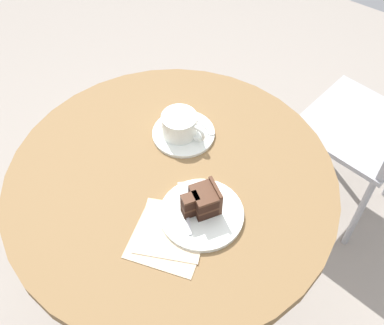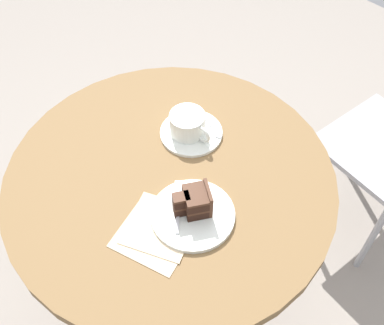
{
  "view_description": "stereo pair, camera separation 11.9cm",
  "coord_description": "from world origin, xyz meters",
  "px_view_note": "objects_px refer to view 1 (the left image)",
  "views": [
    {
      "loc": [
        0.46,
        -0.56,
        1.72
      ],
      "look_at": [
        0.03,
        0.05,
        0.79
      ],
      "focal_mm": 45.0,
      "sensor_mm": 36.0,
      "label": 1
    },
    {
      "loc": [
        0.55,
        -0.48,
        1.72
      ],
      "look_at": [
        0.03,
        0.05,
        0.79
      ],
      "focal_mm": 45.0,
      "sensor_mm": 36.0,
      "label": 2
    }
  ],
  "objects_px": {
    "coffee_cup": "(180,125)",
    "napkin": "(170,234)",
    "cake_plate": "(202,214)",
    "teaspoon": "(205,127)",
    "cake_slice": "(203,201)",
    "saucer": "(184,133)",
    "fork": "(185,201)"
  },
  "relations": [
    {
      "from": "coffee_cup",
      "to": "fork",
      "type": "relative_size",
      "value": 1.08
    },
    {
      "from": "cake_slice",
      "to": "napkin",
      "type": "relative_size",
      "value": 0.44
    },
    {
      "from": "coffee_cup",
      "to": "napkin",
      "type": "distance_m",
      "value": 0.31
    },
    {
      "from": "saucer",
      "to": "napkin",
      "type": "height_order",
      "value": "saucer"
    },
    {
      "from": "teaspoon",
      "to": "cake_plate",
      "type": "bearing_deg",
      "value": -41.59
    },
    {
      "from": "coffee_cup",
      "to": "fork",
      "type": "bearing_deg",
      "value": -51.06
    },
    {
      "from": "teaspoon",
      "to": "cake_plate",
      "type": "xyz_separation_m",
      "value": [
        0.15,
        -0.23,
        -0.01
      ]
    },
    {
      "from": "coffee_cup",
      "to": "cake_plate",
      "type": "xyz_separation_m",
      "value": [
        0.19,
        -0.18,
        -0.04
      ]
    },
    {
      "from": "saucer",
      "to": "fork",
      "type": "relative_size",
      "value": 1.42
    },
    {
      "from": "cake_slice",
      "to": "napkin",
      "type": "height_order",
      "value": "cake_slice"
    },
    {
      "from": "saucer",
      "to": "fork",
      "type": "bearing_deg",
      "value": -53.3
    },
    {
      "from": "cake_slice",
      "to": "fork",
      "type": "bearing_deg",
      "value": -168.3
    },
    {
      "from": "napkin",
      "to": "coffee_cup",
      "type": "bearing_deg",
      "value": 121.65
    },
    {
      "from": "cake_plate",
      "to": "cake_slice",
      "type": "distance_m",
      "value": 0.04
    },
    {
      "from": "cake_plate",
      "to": "teaspoon",
      "type": "bearing_deg",
      "value": 122.35
    },
    {
      "from": "teaspoon",
      "to": "napkin",
      "type": "height_order",
      "value": "teaspoon"
    },
    {
      "from": "saucer",
      "to": "coffee_cup",
      "type": "bearing_deg",
      "value": -132.96
    },
    {
      "from": "teaspoon",
      "to": "cake_slice",
      "type": "distance_m",
      "value": 0.27
    },
    {
      "from": "teaspoon",
      "to": "saucer",
      "type": "bearing_deg",
      "value": -112.5
    },
    {
      "from": "cake_plate",
      "to": "cake_slice",
      "type": "height_order",
      "value": "cake_slice"
    },
    {
      "from": "teaspoon",
      "to": "cake_slice",
      "type": "height_order",
      "value": "cake_slice"
    },
    {
      "from": "cake_plate",
      "to": "napkin",
      "type": "height_order",
      "value": "cake_plate"
    },
    {
      "from": "saucer",
      "to": "cake_slice",
      "type": "bearing_deg",
      "value": -43.67
    },
    {
      "from": "teaspoon",
      "to": "fork",
      "type": "distance_m",
      "value": 0.25
    },
    {
      "from": "coffee_cup",
      "to": "napkin",
      "type": "height_order",
      "value": "coffee_cup"
    },
    {
      "from": "teaspoon",
      "to": "cake_slice",
      "type": "relative_size",
      "value": 1.07
    },
    {
      "from": "napkin",
      "to": "fork",
      "type": "bearing_deg",
      "value": 102.86
    },
    {
      "from": "teaspoon",
      "to": "fork",
      "type": "xyz_separation_m",
      "value": [
        0.1,
        -0.23,
        0.0
      ]
    },
    {
      "from": "saucer",
      "to": "cake_slice",
      "type": "xyz_separation_m",
      "value": [
        0.18,
        -0.17,
        0.04
      ]
    },
    {
      "from": "teaspoon",
      "to": "cake_plate",
      "type": "distance_m",
      "value": 0.28
    },
    {
      "from": "coffee_cup",
      "to": "napkin",
      "type": "bearing_deg",
      "value": -58.35
    },
    {
      "from": "coffee_cup",
      "to": "cake_plate",
      "type": "distance_m",
      "value": 0.27
    }
  ]
}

